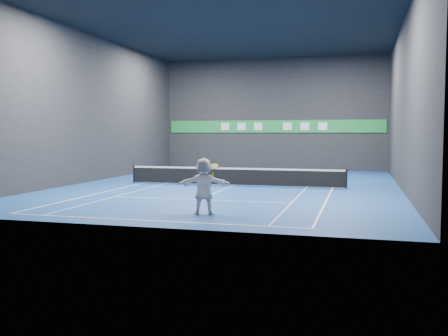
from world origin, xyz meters
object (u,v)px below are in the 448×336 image
(tennis_net, at_px, (234,176))
(tennis_racket, at_px, (215,168))
(player, at_px, (204,186))
(tennis_ball, at_px, (203,131))

(tennis_net, bearing_deg, tennis_racket, -79.87)
(player, bearing_deg, tennis_ball, -74.88)
(player, xyz_separation_m, tennis_racket, (0.39, 0.05, 0.66))
(tennis_ball, xyz_separation_m, tennis_racket, (0.49, -0.12, -1.32))
(player, distance_m, tennis_ball, 2.00)
(player, relative_size, tennis_ball, 30.85)
(tennis_ball, height_order, tennis_net, tennis_ball)
(tennis_net, xyz_separation_m, tennis_racket, (1.79, -10.04, 1.16))
(tennis_racket, bearing_deg, tennis_ball, 166.16)
(player, height_order, tennis_racket, player)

